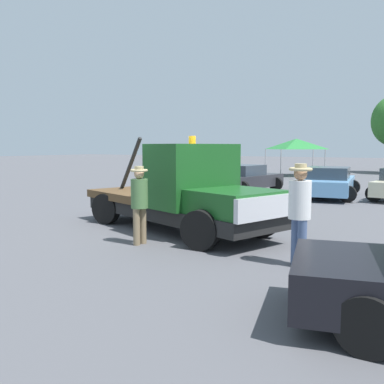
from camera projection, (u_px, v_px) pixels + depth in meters
The scene contains 9 objects.
ground_plane at pixel (176, 230), 11.51m from camera, with size 160.00×160.00×0.00m, color #545459.
tow_truck at pixel (185, 195), 11.11m from camera, with size 6.59×3.98×2.51m.
person_near_truck at pixel (300, 206), 7.90m from camera, with size 0.43×0.43×1.92m.
person_at_hood at pixel (139, 199), 9.69m from camera, with size 0.40×0.40×1.79m.
parked_car_maroon at pixel (199, 175), 23.69m from camera, with size 2.75×4.73×1.34m.
parked_car_charcoal at pixel (245, 179), 20.89m from camera, with size 2.84×4.73×1.34m.
parked_car_skyblue at pixel (329, 183), 18.78m from camera, with size 2.86×4.95×1.34m.
canopy_tent_green at pixel (296, 144), 31.99m from camera, with size 3.57×3.57×2.80m.
traffic_cone at pixel (295, 203), 15.01m from camera, with size 0.40×0.40×0.55m.
Camera 1 is at (6.12, -9.55, 2.24)m, focal length 40.00 mm.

